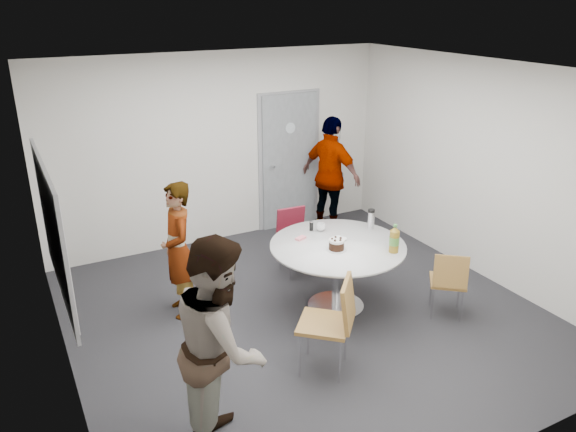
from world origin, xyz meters
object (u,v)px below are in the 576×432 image
door (289,162)px  person_right (331,176)px  person_main (178,250)px  whiteboard (53,230)px  person_left (221,345)px  chair_near_right (449,279)px  chair_near_left (335,316)px  chair_far (294,234)px  table (340,253)px

door → person_right: bearing=-51.5°
person_right → person_main: bearing=95.1°
whiteboard → person_left: size_ratio=1.06×
person_main → whiteboard: bearing=-63.2°
person_left → chair_near_right: bearing=-56.0°
whiteboard → person_left: 1.90m
chair_near_left → chair_far: 2.16m
table → person_right: person_right is taller
door → chair_near_right: (0.26, -3.25, -0.54)m
whiteboard → person_main: (1.25, 0.52, -0.68)m
person_right → chair_near_right: bearing=157.4°
door → person_left: (-2.62, -3.83, -0.13)m
person_left → chair_near_left: bearing=-51.5°
whiteboard → person_left: whiteboard is taller
chair_far → door: bearing=-112.1°
door → person_main: (-2.31, -1.76, -0.25)m
chair_near_left → person_left: bearing=147.7°
table → person_main: 1.79m
door → whiteboard: 4.25m
door → chair_near_left: (-1.36, -3.48, -0.43)m
chair_near_left → chair_near_right: 1.64m
whiteboard → chair_near_left: whiteboard is taller
person_left → person_right: (3.04, 3.30, -0.01)m
person_left → person_right: bearing=-20.0°
door → chair_far: (-0.68, -1.43, -0.51)m
chair_near_left → person_main: bearing=70.8°
chair_near_right → chair_near_left: bearing=-133.6°
door → chair_near_right: door is taller
table → chair_far: table is taller
whiteboard → table: whiteboard is taller
person_main → person_left: (-0.30, -2.07, 0.12)m
chair_near_left → person_left: person_left is taller
person_main → person_right: person_right is taller
whiteboard → person_right: whiteboard is taller
table → chair_far: size_ratio=1.79×
person_main → table: bearing=70.2°
table → chair_near_left: bearing=-125.1°
door → person_main: bearing=-142.6°
door → person_main: size_ratio=1.37×
person_main → person_left: 2.09m
chair_near_left → table: bearing=6.8°
chair_far → person_left: size_ratio=0.47×
person_main → chair_near_right: bearing=64.3°
table → chair_near_left: size_ratio=1.56×
chair_near_right → person_main: bearing=-171.5°
chair_near_left → person_right: 3.46m
whiteboard → table: 2.99m
chair_near_right → chair_far: (-0.95, 1.83, 0.03)m
door → person_right: (0.42, -0.53, -0.14)m
whiteboard → chair_near_right: bearing=-14.3°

